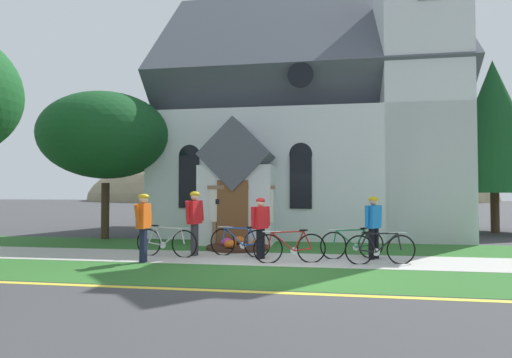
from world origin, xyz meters
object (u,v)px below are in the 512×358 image
bicycle_yellow (380,249)px  cyclist_in_green_jersey (373,223)px  cyclist_in_blue_jersey (261,224)px  cyclist_in_red_jersey (195,218)px  bicycle_red (353,244)px  church_sign (241,206)px  bicycle_white (166,242)px  yard_deciduous_tree (106,136)px  bicycle_blue (290,247)px  bicycle_orange (240,242)px  cyclist_in_white_jersey (144,222)px  roadside_conifer (493,126)px

bicycle_yellow → cyclist_in_green_jersey: bearing=94.6°
cyclist_in_green_jersey → cyclist_in_blue_jersey: cyclist_in_green_jersey is taller
cyclist_in_red_jersey → bicycle_yellow: bearing=-6.7°
bicycle_red → church_sign: bearing=151.5°
bicycle_white → yard_deciduous_tree: (-3.79, 3.65, 3.42)m
bicycle_blue → bicycle_orange: size_ratio=1.02×
bicycle_yellow → cyclist_in_red_jersey: size_ratio=0.97×
cyclist_in_white_jersey → roadside_conifer: size_ratio=0.23×
cyclist_in_red_jersey → cyclist_in_blue_jersey: bearing=-8.0°
bicycle_orange → cyclist_in_blue_jersey: (0.62, -0.34, 0.53)m
bicycle_orange → roadside_conifer: roadside_conifer is taller
bicycle_white → cyclist_in_red_jersey: bearing=18.7°
cyclist_in_green_jersey → cyclist_in_white_jersey: (-5.67, -1.35, 0.05)m
bicycle_red → bicycle_yellow: (0.59, -0.78, -0.00)m
cyclist_in_green_jersey → roadside_conifer: (5.98, 7.92, 3.60)m
cyclist_in_white_jersey → church_sign: bearing=60.2°
bicycle_red → bicycle_yellow: 0.97m
bicycle_red → cyclist_in_green_jersey: size_ratio=1.03×
bicycle_blue → cyclist_in_white_jersey: 3.66m
bicycle_red → bicycle_white: (-4.92, -0.46, 0.01)m
church_sign → roadside_conifer: 11.99m
bicycle_yellow → cyclist_in_white_jersey: cyclist_in_white_jersey is taller
yard_deciduous_tree → bicycle_blue: bearing=-29.9°
cyclist_in_green_jersey → cyclist_in_red_jersey: bearing=-177.9°
roadside_conifer → bicycle_orange: bearing=-139.8°
church_sign → cyclist_in_white_jersey: bearing=-119.8°
bicycle_white → cyclist_in_white_jersey: bearing=-103.2°
bicycle_blue → roadside_conifer: 12.64m
bicycle_blue → cyclist_in_green_jersey: size_ratio=1.08×
church_sign → yard_deciduous_tree: bearing=165.6°
cyclist_in_green_jersey → yard_deciduous_tree: 10.20m
bicycle_white → bicycle_orange: bearing=9.4°
church_sign → roadside_conifer: size_ratio=0.29×
bicycle_red → cyclist_in_white_jersey: size_ratio=0.99×
bicycle_orange → bicycle_white: (-1.95, -0.32, 0.00)m
church_sign → bicycle_blue: (1.75, -2.73, -0.91)m
yard_deciduous_tree → bicycle_yellow: bearing=-23.1°
church_sign → bicycle_orange: (0.34, -1.93, -0.90)m
cyclist_in_blue_jersey → cyclist_in_red_jersey: size_ratio=0.91×
bicycle_white → cyclist_in_white_jersey: cyclist_in_white_jersey is taller
bicycle_blue → cyclist_in_red_jersey: bearing=164.8°
yard_deciduous_tree → bicycle_red: bearing=-20.1°
cyclist_in_red_jersey → yard_deciduous_tree: size_ratio=0.32×
cyclist_in_blue_jersey → bicycle_white: bearing=179.7°
church_sign → cyclist_in_white_jersey: 3.70m
bicycle_orange → cyclist_in_red_jersey: cyclist_in_red_jersey is taller
bicycle_blue → cyclist_in_blue_jersey: size_ratio=1.11×
bicycle_yellow → bicycle_red: bearing=127.1°
church_sign → bicycle_blue: church_sign is taller
bicycle_white → cyclist_in_blue_jersey: cyclist_in_blue_jersey is taller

